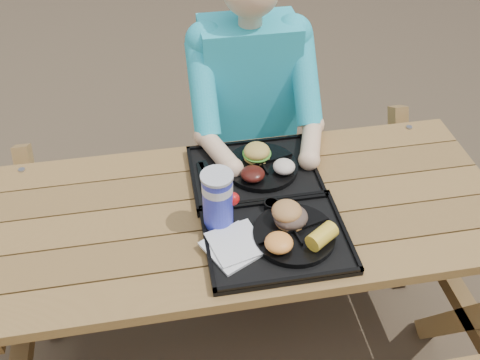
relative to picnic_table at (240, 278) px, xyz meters
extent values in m
plane|color=#999999|center=(0.00, 0.00, -0.38)|extent=(60.00, 60.00, 0.00)
cube|color=black|center=(0.09, -0.17, 0.39)|extent=(0.45, 0.35, 0.02)
cube|color=black|center=(0.08, 0.16, 0.39)|extent=(0.45, 0.35, 0.02)
cylinder|color=black|center=(0.14, -0.17, 0.41)|extent=(0.26, 0.26, 0.02)
cylinder|color=black|center=(0.11, 0.17, 0.41)|extent=(0.26, 0.26, 0.02)
cube|color=silver|center=(-0.05, -0.19, 0.40)|extent=(0.21, 0.21, 0.02)
cylinder|color=#1B26D0|center=(-0.08, -0.07, 0.49)|extent=(0.10, 0.10, 0.19)
cylinder|color=black|center=(0.10, -0.04, 0.41)|extent=(0.05, 0.05, 0.03)
cylinder|color=gold|center=(0.14, -0.05, 0.41)|extent=(0.05, 0.05, 0.03)
ellipsoid|color=#FFA343|center=(0.08, -0.22, 0.44)|extent=(0.09, 0.09, 0.04)
cube|color=black|center=(-0.08, 0.16, 0.40)|extent=(0.06, 0.18, 0.01)
ellipsoid|color=#41120D|center=(0.06, 0.10, 0.43)|extent=(0.09, 0.09, 0.04)
ellipsoid|color=beige|center=(0.18, 0.12, 0.44)|extent=(0.08, 0.08, 0.04)
camera|label=1|loc=(-0.22, -1.26, 1.65)|focal=40.00mm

